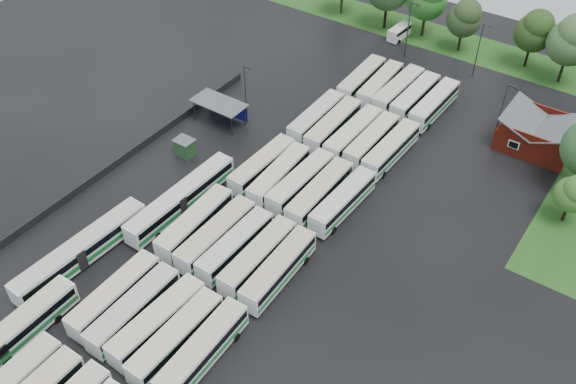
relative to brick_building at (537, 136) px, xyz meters
The scene contains 46 objects.
ground 49.08m from the brick_building, 119.30° to the right, with size 160.00×160.00×0.00m, color black.
brick_building is the anchor object (origin of this frame).
wash_shed 46.14m from the brick_building, 153.27° to the right, with size 8.20×4.20×3.58m.
utility_hut 50.26m from the brick_building, 143.11° to the right, with size 2.70×2.20×2.62m.
grass_strip_north 31.19m from the brick_building, 134.96° to the left, with size 80.00×10.00×0.01m, color #1F4E15.
west_fence 57.83m from the brick_building, 143.04° to the right, with size 0.10×50.00×1.20m, color #2D2D30.
bus_r1c0 61.78m from the brick_building, 117.24° to the right, with size 2.77×12.05×3.34m.
bus_r1c1 60.61m from the brick_building, 114.57° to the right, with size 2.70×12.07×3.35m.
bus_r1c2 59.12m from the brick_building, 111.82° to the right, with size 3.09×12.29×3.39m.
bus_r1c3 58.44m from the brick_building, 108.94° to the right, with size 2.65×12.21×3.39m.
bus_r1c4 57.10m from the brick_building, 106.01° to the right, with size 2.99×12.35×3.42m.
bus_r2c0 50.24m from the brick_building, 124.50° to the right, with size 3.14×12.34×3.41m.
bus_r2c1 48.49m from the brick_building, 121.07° to the right, with size 2.65×12.34×3.43m.
bus_r2c2 47.05m from the brick_building, 118.07° to the right, with size 2.64×11.80×3.28m.
bus_r2c3 45.55m from the brick_building, 114.41° to the right, with size 2.67×12.12×3.37m.
bus_r2c4 44.51m from the brick_building, 110.72° to the right, with size 2.97×12.28×3.40m.
bus_r3c0 39.65m from the brick_building, 135.75° to the right, with size 2.80×11.95×3.31m.
bus_r3c1 37.82m from the brick_building, 131.99° to the right, with size 3.12×12.07×3.33m.
bus_r3c2 35.44m from the brick_building, 128.68° to the right, with size 2.86×12.29×3.41m.
bus_r3c3 33.87m from the brick_building, 123.98° to the right, with size 2.75×12.49×3.47m.
bus_r3c4 31.78m from the brick_building, 119.64° to the right, with size 2.92×12.07×3.34m.
bus_r4c0 31.78m from the brick_building, 153.61° to the right, with size 2.78×12.18×3.38m.
bus_r4c1 29.14m from the brick_building, 150.26° to the right, with size 2.94×12.45×3.45m.
bus_r4c2 26.27m from the brick_building, 146.27° to the right, with size 2.77×12.35×3.43m.
bus_r4c3 23.80m from the brick_building, 142.78° to the right, with size 2.56×11.97×3.33m.
bus_r4c4 21.48m from the brick_building, 137.22° to the right, with size 2.87×12.22×3.38m.
bus_r5c0 28.34m from the brick_building, behind, with size 2.97×12.11×3.35m.
bus_r5c1 25.11m from the brick_building, behind, with size 3.04×11.95×3.30m.
bus_r5c2 21.95m from the brick_building, behind, with size 2.96×12.50×3.46m.
bus_r5c3 18.93m from the brick_building, behind, with size 2.77×12.14×3.37m.
bus_r5c4 15.64m from the brick_building, behind, with size 2.84×12.31×3.41m.
artic_bus_west_a 73.63m from the brick_building, 116.70° to the right, with size 2.77×17.73×3.28m.
artic_bus_west_b 51.00m from the brick_building, 130.21° to the right, with size 2.89×17.92×3.32m.
artic_bus_west_c 63.86m from the brick_building, 124.69° to the right, with size 3.39×18.27×3.37m.
minibus 35.93m from the brick_building, 150.17° to the left, with size 2.40×5.46×2.32m.
tree_north_3 28.77m from the brick_building, 135.55° to the left, with size 5.93×5.93×9.83m.
tree_north_4 23.53m from the brick_building, 112.25° to the left, with size 6.36×6.36×10.53m.
tree_north_5 20.50m from the brick_building, 97.12° to the left, with size 7.38×7.38×12.22m.
tree_east_0 15.78m from the brick_building, 57.91° to the right, with size 4.52×4.51×7.47m.
lamp_post_ne 7.13m from the brick_building, 148.34° to the right, with size 1.59×0.31×10.31m.
lamp_post_nw 42.63m from the brick_building, 154.96° to the right, with size 1.41×0.27×9.17m.
lamp_post_back_w 30.17m from the brick_building, 155.25° to the left, with size 1.56×0.30×10.11m.
lamp_post_back_e 20.09m from the brick_building, 138.44° to the left, with size 1.48×0.29×9.63m.
puddle_0 69.16m from the brick_building, 113.45° to the right, with size 3.73×3.73×0.01m, color black.
puddle_2 50.47m from the brick_building, 129.28° to the right, with size 7.85×7.85×0.01m, color black.
puddle_3 49.97m from the brick_building, 111.19° to the right, with size 4.97×4.97×0.01m, color black.
Camera 1 is at (36.85, -38.15, 56.74)m, focal length 40.00 mm.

